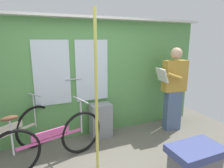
{
  "coord_description": "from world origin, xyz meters",
  "views": [
    {
      "loc": [
        -0.86,
        -1.99,
        1.77
      ],
      "look_at": [
        0.33,
        0.81,
        1.08
      ],
      "focal_mm": 30.68,
      "sensor_mm": 36.0,
      "label": 1
    }
  ],
  "objects_px": {
    "bicycle_near_door": "(51,141)",
    "bench_seat_corner": "(195,161)",
    "trash_bin_by_wall": "(101,120)",
    "passenger_reading_newspaper": "(173,88)",
    "handrail_pole": "(96,101)",
    "bicycle_leaning_behind": "(4,138)"
  },
  "relations": [
    {
      "from": "bicycle_near_door",
      "to": "bench_seat_corner",
      "type": "relative_size",
      "value": 2.32
    },
    {
      "from": "trash_bin_by_wall",
      "to": "bicycle_near_door",
      "type": "bearing_deg",
      "value": -151.18
    },
    {
      "from": "passenger_reading_newspaper",
      "to": "handrail_pole",
      "type": "xyz_separation_m",
      "value": [
        -1.85,
        -0.8,
        0.2
      ]
    },
    {
      "from": "handrail_pole",
      "to": "bicycle_near_door",
      "type": "bearing_deg",
      "value": 133.06
    },
    {
      "from": "bicycle_near_door",
      "to": "handrail_pole",
      "type": "xyz_separation_m",
      "value": [
        0.52,
        -0.55,
        0.7
      ]
    },
    {
      "from": "bicycle_near_door",
      "to": "trash_bin_by_wall",
      "type": "distance_m",
      "value": 1.07
    },
    {
      "from": "passenger_reading_newspaper",
      "to": "bicycle_near_door",
      "type": "bearing_deg",
      "value": 13.56
    },
    {
      "from": "passenger_reading_newspaper",
      "to": "trash_bin_by_wall",
      "type": "bearing_deg",
      "value": -3.07
    },
    {
      "from": "trash_bin_by_wall",
      "to": "passenger_reading_newspaper",
      "type": "bearing_deg",
      "value": -10.6
    },
    {
      "from": "bicycle_near_door",
      "to": "passenger_reading_newspaper",
      "type": "height_order",
      "value": "passenger_reading_newspaper"
    },
    {
      "from": "bench_seat_corner",
      "to": "bicycle_near_door",
      "type": "bearing_deg",
      "value": 148.75
    },
    {
      "from": "bicycle_leaning_behind",
      "to": "handrail_pole",
      "type": "height_order",
      "value": "handrail_pole"
    },
    {
      "from": "bicycle_leaning_behind",
      "to": "bench_seat_corner",
      "type": "height_order",
      "value": "bicycle_leaning_behind"
    },
    {
      "from": "trash_bin_by_wall",
      "to": "bench_seat_corner",
      "type": "xyz_separation_m",
      "value": [
        0.75,
        -1.54,
        -0.08
      ]
    },
    {
      "from": "trash_bin_by_wall",
      "to": "bench_seat_corner",
      "type": "relative_size",
      "value": 0.91
    },
    {
      "from": "bicycle_near_door",
      "to": "bench_seat_corner",
      "type": "bearing_deg",
      "value": -46.99
    },
    {
      "from": "bicycle_leaning_behind",
      "to": "trash_bin_by_wall",
      "type": "distance_m",
      "value": 1.58
    },
    {
      "from": "passenger_reading_newspaper",
      "to": "bench_seat_corner",
      "type": "bearing_deg",
      "value": 69.5
    },
    {
      "from": "bench_seat_corner",
      "to": "bicycle_leaning_behind",
      "type": "bearing_deg",
      "value": 149.88
    },
    {
      "from": "bicycle_near_door",
      "to": "trash_bin_by_wall",
      "type": "bearing_deg",
      "value": 13.09
    },
    {
      "from": "bicycle_near_door",
      "to": "handrail_pole",
      "type": "relative_size",
      "value": 0.76
    },
    {
      "from": "bicycle_leaning_behind",
      "to": "passenger_reading_newspaper",
      "type": "relative_size",
      "value": 0.92
    }
  ]
}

